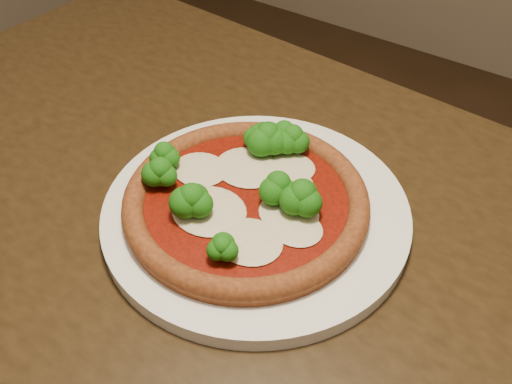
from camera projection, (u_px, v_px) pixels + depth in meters
The scene contains 3 objects.
dining_table at pixel (262, 324), 0.65m from camera, with size 1.40×0.91×0.75m.
plate at pixel (256, 212), 0.64m from camera, with size 0.34×0.34×0.02m, color white.
pizza at pixel (247, 193), 0.63m from camera, with size 0.27×0.27×0.06m.
Camera 1 is at (0.06, -0.17, 1.22)m, focal length 40.00 mm.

